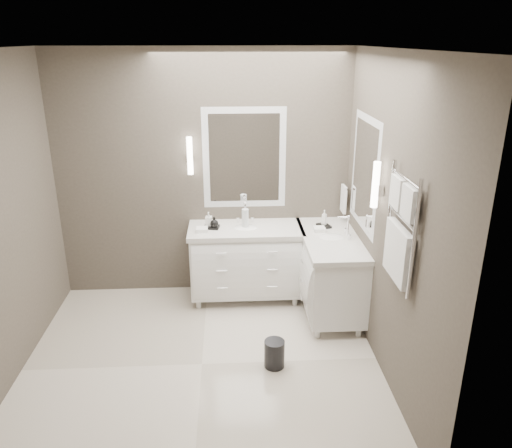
{
  "coord_description": "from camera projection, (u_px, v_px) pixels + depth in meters",
  "views": [
    {
      "loc": [
        0.27,
        -3.81,
        2.78
      ],
      "look_at": [
        0.53,
        0.7,
        1.08
      ],
      "focal_mm": 35.0,
      "sensor_mm": 36.0,
      "label": 1
    }
  ],
  "objects": [
    {
      "name": "vanity_right",
      "position": [
        330.0,
        269.0,
        5.26
      ],
      "size": [
        0.59,
        1.24,
        0.97
      ],
      "color": "white",
      "rests_on": "floor"
    },
    {
      "name": "waste_bin",
      "position": [
        274.0,
        354.0,
        4.45
      ],
      "size": [
        0.22,
        0.22,
        0.26
      ],
      "primitive_type": "cylinder",
      "rotation": [
        0.0,
        0.0,
        -0.24
      ],
      "color": "black",
      "rests_on": "floor"
    },
    {
      "name": "towel_ladder",
      "position": [
        400.0,
        234.0,
        3.74
      ],
      "size": [
        0.06,
        0.58,
        0.9
      ],
      "color": "white",
      "rests_on": "wall_right"
    },
    {
      "name": "vanity_back",
      "position": [
        246.0,
        258.0,
        5.52
      ],
      "size": [
        1.24,
        0.59,
        0.97
      ],
      "color": "white",
      "rests_on": "floor"
    },
    {
      "name": "amenity_tray_back",
      "position": [
        212.0,
        227.0,
        5.37
      ],
      "size": [
        0.18,
        0.15,
        0.02
      ],
      "primitive_type": "cube",
      "rotation": [
        0.0,
        0.0,
        -0.17
      ],
      "color": "black",
      "rests_on": "vanity_back"
    },
    {
      "name": "soap_bottle_c",
      "position": [
        324.0,
        218.0,
        5.37
      ],
      "size": [
        0.07,
        0.07,
        0.16
      ],
      "primitive_type": "imported",
      "rotation": [
        0.0,
        0.0,
        -0.03
      ],
      "color": "white",
      "rests_on": "amenity_tray_right"
    },
    {
      "name": "sconce_right",
      "position": [
        375.0,
        186.0,
        4.25
      ],
      "size": [
        0.06,
        0.06,
        0.4
      ],
      "color": "white",
      "rests_on": "wall_right"
    },
    {
      "name": "mirror_back",
      "position": [
        244.0,
        158.0,
        5.39
      ],
      "size": [
        0.9,
        0.02,
        1.1
      ],
      "color": "white",
      "rests_on": "wall_back"
    },
    {
      "name": "floor",
      "position": [
        202.0,
        364.0,
        4.52
      ],
      "size": [
        3.2,
        3.0,
        0.01
      ],
      "primitive_type": "cube",
      "color": "silver",
      "rests_on": "ground"
    },
    {
      "name": "water_bottle",
      "position": [
        245.0,
        218.0,
        5.35
      ],
      "size": [
        0.09,
        0.09,
        0.21
      ],
      "primitive_type": "cylinder",
      "rotation": [
        0.0,
        0.0,
        0.26
      ],
      "color": "silver",
      "rests_on": "vanity_back"
    },
    {
      "name": "wall_right",
      "position": [
        390.0,
        221.0,
        4.13
      ],
      "size": [
        0.01,
        3.0,
        2.7
      ],
      "primitive_type": "cube",
      "color": "#4C453D",
      "rests_on": "floor"
    },
    {
      "name": "mirror_right",
      "position": [
        365.0,
        173.0,
        4.81
      ],
      "size": [
        0.02,
        0.9,
        1.1
      ],
      "color": "white",
      "rests_on": "wall_right"
    },
    {
      "name": "wall_back",
      "position": [
        203.0,
        176.0,
        5.45
      ],
      "size": [
        3.2,
        0.01,
        2.7
      ],
      "primitive_type": "cube",
      "color": "#4C453D",
      "rests_on": "floor"
    },
    {
      "name": "sconce_back",
      "position": [
        190.0,
        156.0,
        5.28
      ],
      "size": [
        0.06,
        0.06,
        0.4
      ],
      "color": "white",
      "rests_on": "wall_back"
    },
    {
      "name": "wall_front",
      "position": [
        180.0,
        325.0,
        2.64
      ],
      "size": [
        3.2,
        0.01,
        2.7
      ],
      "primitive_type": "cube",
      "color": "#4C453D",
      "rests_on": "floor"
    },
    {
      "name": "soap_bottle_b",
      "position": [
        214.0,
        222.0,
        5.32
      ],
      "size": [
        0.1,
        0.1,
        0.11
      ],
      "primitive_type": "imported",
      "rotation": [
        0.0,
        0.0,
        0.2
      ],
      "color": "black",
      "rests_on": "amenity_tray_back"
    },
    {
      "name": "ceiling",
      "position": [
        188.0,
        48.0,
        3.57
      ],
      "size": [
        3.2,
        3.0,
        0.01
      ],
      "primitive_type": "cube",
      "color": "white",
      "rests_on": "wall_back"
    },
    {
      "name": "soap_bottle_a",
      "position": [
        209.0,
        219.0,
        5.35
      ],
      "size": [
        0.07,
        0.08,
        0.15
      ],
      "primitive_type": "imported",
      "rotation": [
        0.0,
        0.0,
        -0.1
      ],
      "color": "white",
      "rests_on": "amenity_tray_back"
    },
    {
      "name": "towel_bar_corner",
      "position": [
        344.0,
        198.0,
        5.48
      ],
      "size": [
        0.03,
        0.22,
        0.3
      ],
      "color": "white",
      "rests_on": "wall_right"
    },
    {
      "name": "amenity_tray_right",
      "position": [
        324.0,
        226.0,
        5.4
      ],
      "size": [
        0.16,
        0.18,
        0.02
      ],
      "primitive_type": "cube",
      "rotation": [
        0.0,
        0.0,
        0.32
      ],
      "color": "black",
      "rests_on": "vanity_right"
    }
  ]
}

